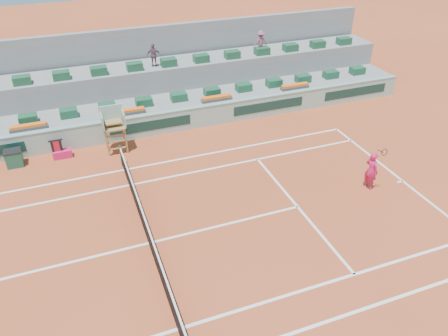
{
  "coord_description": "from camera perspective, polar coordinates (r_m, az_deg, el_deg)",
  "views": [
    {
      "loc": [
        -1.7,
        -12.63,
        11.41
      ],
      "look_at": [
        4.0,
        2.5,
        1.0
      ],
      "focal_mm": 35.0,
      "sensor_mm": 36.0,
      "label": 1
    }
  ],
  "objects": [
    {
      "name": "drink_cooler_a",
      "position": [
        23.37,
        -25.75,
        1.18
      ],
      "size": [
        0.78,
        0.68,
        0.84
      ],
      "color": "#194D36",
      "rests_on": "ground"
    },
    {
      "name": "player_bag",
      "position": [
        23.26,
        -20.35,
        1.75
      ],
      "size": [
        0.92,
        0.41,
        0.41
      ],
      "primitive_type": "cube",
      "color": "#D91C5C",
      "rests_on": "ground"
    },
    {
      "name": "tennis_player",
      "position": [
        20.32,
        18.69,
        -0.27
      ],
      "size": [
        0.55,
        0.93,
        2.28
      ],
      "color": "#D91C5C",
      "rests_on": "ground"
    },
    {
      "name": "court_lines",
      "position": [
        17.1,
        -9.78,
        -9.65
      ],
      "size": [
        23.89,
        11.09,
        0.01
      ],
      "color": "white",
      "rests_on": "ground"
    },
    {
      "name": "advertising_hoarding",
      "position": [
        23.78,
        -14.25,
        4.75
      ],
      "size": [
        36.0,
        0.34,
        1.26
      ],
      "color": "#91B7A6",
      "rests_on": "ground"
    },
    {
      "name": "umpire_chair",
      "position": [
        22.48,
        -14.24,
        5.68
      ],
      "size": [
        1.1,
        0.9,
        2.4
      ],
      "color": "olive",
      "rests_on": "ground"
    },
    {
      "name": "towel_rack",
      "position": [
        23.09,
        -20.99,
        2.52
      ],
      "size": [
        0.67,
        0.11,
        1.03
      ],
      "color": "black",
      "rests_on": "ground"
    },
    {
      "name": "spectator_mid",
      "position": [
        26.29,
        -9.16,
        14.34
      ],
      "size": [
        0.85,
        0.52,
        1.34
      ],
      "primitive_type": "imported",
      "rotation": [
        0.0,
        0.0,
        2.88
      ],
      "color": "#744D5E",
      "rests_on": "seating_tier_upper"
    },
    {
      "name": "flower_planters",
      "position": [
        23.86,
        -18.27,
        6.07
      ],
      "size": [
        26.8,
        0.36,
        0.28
      ],
      "color": "#484848",
      "rests_on": "seating_tier_lower"
    },
    {
      "name": "ground",
      "position": [
        17.1,
        -9.77,
        -9.66
      ],
      "size": [
        90.0,
        90.0,
        0.0
      ],
      "primitive_type": "plane",
      "color": "#A84120",
      "rests_on": "ground"
    },
    {
      "name": "tennis_net",
      "position": [
        16.76,
        -9.94,
        -8.33
      ],
      "size": [
        0.1,
        11.97,
        1.1
      ],
      "color": "black",
      "rests_on": "ground"
    },
    {
      "name": "seat_row_lower",
      "position": [
        24.61,
        -15.01,
        7.68
      ],
      "size": [
        32.9,
        0.6,
        0.44
      ],
      "color": "#1A4E30",
      "rests_on": "seating_tier_lower"
    },
    {
      "name": "spectator_right",
      "position": [
        28.45,
        4.78,
        16.09
      ],
      "size": [
        0.91,
        0.54,
        1.39
      ],
      "primitive_type": "imported",
      "rotation": [
        0.0,
        0.0,
        3.17
      ],
      "color": "#944A5E",
      "rests_on": "seating_tier_upper"
    },
    {
      "name": "seat_row_upper",
      "position": [
        25.86,
        -16.04,
        12.11
      ],
      "size": [
        32.9,
        0.6,
        0.44
      ],
      "color": "#1A4E30",
      "rests_on": "seating_tier_upper"
    },
    {
      "name": "seating_tier_upper",
      "position": [
        26.96,
        -15.71,
        9.51
      ],
      "size": [
        36.0,
        2.4,
        2.6
      ],
      "primitive_type": "cube",
      "color": "gray",
      "rests_on": "ground"
    },
    {
      "name": "stadium_back_wall",
      "position": [
        28.14,
        -16.4,
        12.35
      ],
      "size": [
        36.0,
        0.4,
        4.4
      ],
      "primitive_type": "cube",
      "color": "gray",
      "rests_on": "ground"
    },
    {
      "name": "seating_tier_lower",
      "position": [
        25.77,
        -15.02,
        6.81
      ],
      "size": [
        36.0,
        4.0,
        1.2
      ],
      "primitive_type": "cube",
      "color": "gray",
      "rests_on": "ground"
    }
  ]
}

